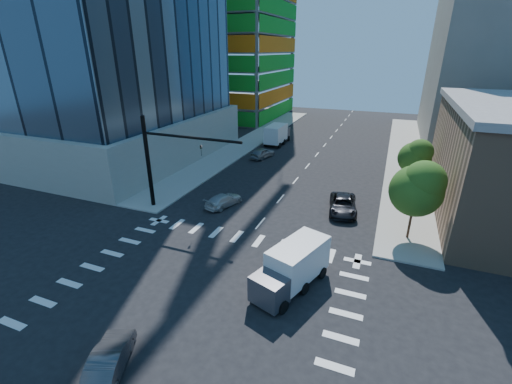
% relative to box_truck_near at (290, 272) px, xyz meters
% --- Properties ---
extents(ground, '(160.00, 160.00, 0.00)m').
position_rel_box_truck_near_xyz_m(ground, '(-5.11, -4.07, -1.31)').
color(ground, black).
rests_on(ground, ground).
extents(road_markings, '(20.00, 20.00, 0.01)m').
position_rel_box_truck_near_xyz_m(road_markings, '(-5.11, -4.07, -1.31)').
color(road_markings, silver).
rests_on(road_markings, ground).
extents(sidewalk_ne, '(5.00, 60.00, 0.15)m').
position_rel_box_truck_near_xyz_m(sidewalk_ne, '(7.39, 35.93, -1.24)').
color(sidewalk_ne, '#9A9992').
rests_on(sidewalk_ne, ground).
extents(sidewalk_nw, '(5.00, 60.00, 0.15)m').
position_rel_box_truck_near_xyz_m(sidewalk_nw, '(-17.61, 35.93, -1.24)').
color(sidewalk_nw, '#9A9992').
rests_on(sidewalk_nw, ground).
extents(construction_building, '(25.16, 34.50, 70.60)m').
position_rel_box_truck_near_xyz_m(construction_building, '(-32.52, 57.86, 23.30)').
color(construction_building, slate).
rests_on(construction_building, ground).
extents(signal_mast_nw, '(10.20, 0.40, 9.00)m').
position_rel_box_truck_near_xyz_m(signal_mast_nw, '(-15.10, 7.43, 4.18)').
color(signal_mast_nw, black).
rests_on(signal_mast_nw, sidewalk_nw).
extents(tree_south, '(4.16, 4.16, 6.82)m').
position_rel_box_truck_near_xyz_m(tree_south, '(7.52, 9.83, 3.37)').
color(tree_south, '#382316').
rests_on(tree_south, sidewalk_ne).
extents(tree_north, '(3.54, 3.52, 5.78)m').
position_rel_box_truck_near_xyz_m(tree_north, '(7.82, 21.83, 2.67)').
color(tree_north, '#382316').
rests_on(tree_north, sidewalk_ne).
extents(car_nb_far, '(3.38, 5.82, 1.52)m').
position_rel_box_truck_near_xyz_m(car_nb_far, '(1.52, 13.17, -0.55)').
color(car_nb_far, black).
rests_on(car_nb_far, ground).
extents(car_sb_near, '(2.97, 4.68, 1.26)m').
position_rel_box_truck_near_xyz_m(car_sb_near, '(-9.95, 10.13, -0.68)').
color(car_sb_near, silver).
rests_on(car_sb_near, ground).
extents(car_sb_mid, '(2.81, 4.69, 1.50)m').
position_rel_box_truck_near_xyz_m(car_sb_mid, '(-12.21, 27.20, -0.57)').
color(car_sb_mid, '#96999D').
rests_on(car_sb_mid, ground).
extents(car_sb_cross, '(3.06, 4.42, 1.38)m').
position_rel_box_truck_near_xyz_m(car_sb_cross, '(-6.39, -9.40, -0.62)').
color(car_sb_cross, '#47464B').
rests_on(car_sb_cross, ground).
extents(box_truck_near, '(4.12, 6.13, 2.97)m').
position_rel_box_truck_near_xyz_m(box_truck_near, '(0.00, 0.00, 0.00)').
color(box_truck_near, black).
rests_on(box_truck_near, ground).
extents(box_truck_far, '(2.70, 6.28, 3.29)m').
position_rel_box_truck_near_xyz_m(box_truck_far, '(-12.74, 35.94, 0.14)').
color(box_truck_far, black).
rests_on(box_truck_far, ground).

